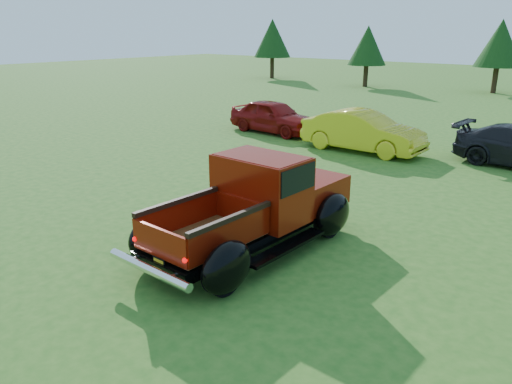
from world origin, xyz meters
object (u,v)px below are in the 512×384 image
(tree_mid_left, at_px, (500,43))
(show_car_red, at_px, (274,116))
(tree_west, at_px, (368,46))
(pickup_truck, at_px, (261,203))
(tree_far_west, at_px, (272,38))
(show_car_yellow, at_px, (363,131))

(tree_mid_left, bearing_deg, show_car_red, -99.41)
(tree_west, distance_m, pickup_truck, 31.44)
(tree_far_west, bearing_deg, show_car_red, -52.38)
(tree_mid_left, xyz_separation_m, pickup_truck, (3.53, -30.76, -2.47))
(show_car_red, bearing_deg, pickup_truck, -140.23)
(tree_west, relative_size, tree_mid_left, 0.92)
(pickup_truck, bearing_deg, tree_west, 114.81)
(pickup_truck, height_order, show_car_yellow, pickup_truck)
(tree_west, distance_m, show_car_yellow, 22.43)
(tree_far_west, height_order, pickup_truck, tree_far_west)
(tree_far_west, relative_size, tree_west, 1.13)
(tree_far_west, relative_size, pickup_truck, 1.00)
(show_car_red, height_order, show_car_yellow, show_car_yellow)
(show_car_red, distance_m, show_car_yellow, 4.74)
(tree_west, relative_size, show_car_red, 1.11)
(tree_mid_left, height_order, show_car_red, tree_mid_left)
(show_car_yellow, bearing_deg, tree_far_west, 43.71)
(tree_west, relative_size, show_car_yellow, 1.02)
(pickup_truck, bearing_deg, tree_far_west, 128.40)
(tree_mid_left, height_order, show_car_yellow, tree_mid_left)
(tree_far_west, distance_m, show_car_yellow, 29.15)
(show_car_yellow, bearing_deg, show_car_red, 80.79)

